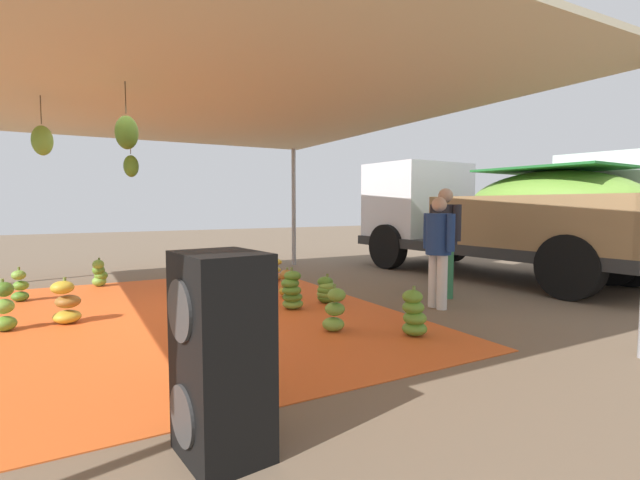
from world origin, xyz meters
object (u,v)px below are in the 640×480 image
Objects in this scene: banana_bunch_4 at (288,284)px; banana_bunch_8 at (224,275)px; banana_bunch_14 at (218,365)px; worker_0 at (445,234)px; banana_bunch_7 at (66,304)px; crate_0 at (198,264)px; cargo_truck_main at (491,213)px; banana_bunch_12 at (20,287)px; worker_1 at (438,244)px; banana_bunch_3 at (251,292)px; banana_bunch_1 at (190,271)px; banana_bunch_6 at (200,300)px; speaker_stack at (221,355)px; banana_bunch_10 at (99,274)px; banana_bunch_2 at (414,314)px; banana_bunch_0 at (4,309)px; banana_bunch_11 at (326,291)px; banana_bunch_5 at (274,271)px; banana_bunch_13 at (292,291)px; banana_bunch_9 at (335,311)px.

banana_bunch_8 reaches higher than banana_bunch_4.
banana_bunch_14 is 4.61m from worker_0.
crate_0 is at bearing 146.37° from banana_bunch_7.
banana_bunch_12 is at bearing -101.25° from cargo_truck_main.
cargo_truck_main is 3.46m from worker_1.
banana_bunch_8 is 2.34m from crate_0.
banana_bunch_7 reaches higher than banana_bunch_12.
worker_0 is at bearing 75.03° from banana_bunch_3.
banana_bunch_6 is (2.54, -0.46, -0.03)m from banana_bunch_1.
worker_1 is 4.35m from speaker_stack.
banana_bunch_10 is 2.41m from crate_0.
cargo_truck_main reaches higher than banana_bunch_12.
banana_bunch_10 is (-5.00, -2.84, -0.01)m from banana_bunch_2.
worker_1 is (3.30, 5.14, 0.68)m from banana_bunch_12.
banana_bunch_2 is 1.18× the size of banana_bunch_8.
banana_bunch_0 reaches higher than banana_bunch_10.
banana_bunch_14 reaches higher than banana_bunch_11.
banana_bunch_0 is at bearing -88.70° from cargo_truck_main.
worker_0 reaches higher than banana_bunch_1.
banana_bunch_13 reaches higher than banana_bunch_5.
banana_bunch_1 is at bearing 96.80° from banana_bunch_12.
banana_bunch_8 is 5.50m from speaker_stack.
banana_bunch_3 is 0.93× the size of banana_bunch_9.
banana_bunch_1 is 1.02× the size of banana_bunch_7.
banana_bunch_2 is (4.50, 1.38, -0.01)m from banana_bunch_1.
banana_bunch_12 is (-3.61, -3.29, -0.01)m from banana_bunch_9.
worker_1 reaches higher than banana_bunch_5.
banana_bunch_4 is 0.86× the size of banana_bunch_9.
banana_bunch_0 reaches higher than banana_bunch_2.
speaker_stack is at bearing -59.52° from worker_1.
banana_bunch_9 is at bearing 10.44° from banana_bunch_1.
banana_bunch_12 is at bearing 179.77° from banana_bunch_0.
worker_1 reaches higher than banana_bunch_7.
banana_bunch_0 is 1.04× the size of banana_bunch_1.
banana_bunch_13 is at bearing 148.22° from speaker_stack.
cargo_truck_main reaches higher than worker_1.
banana_bunch_0 is at bearing -106.21° from worker_1.
worker_0 is (-1.87, 4.14, 0.77)m from banana_bunch_14.
banana_bunch_10 is at bearing -177.32° from speaker_stack.
banana_bunch_3 is at bearing -105.41° from banana_bunch_11.
banana_bunch_9 is (1.60, 0.41, 0.02)m from banana_bunch_3.
speaker_stack is (1.31, -2.55, 0.35)m from banana_bunch_2.
banana_bunch_9 reaches higher than banana_bunch_12.
banana_bunch_0 is 1.21× the size of banana_bunch_3.
banana_bunch_10 reaches higher than banana_bunch_3.
banana_bunch_1 is at bearing -141.35° from banana_bunch_8.
banana_bunch_1 is at bearing 169.25° from banana_bunch_14.
banana_bunch_13 is at bearing -160.59° from banana_bunch_2.
banana_bunch_8 is 2.17m from banana_bunch_13.
banana_bunch_5 is 0.82× the size of banana_bunch_13.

